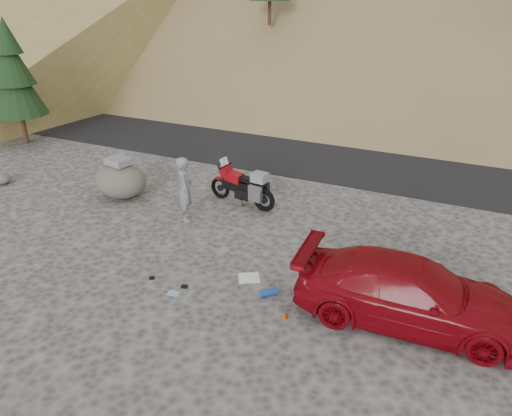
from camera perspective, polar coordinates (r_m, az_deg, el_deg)
The scene contains 15 objects.
ground at distance 13.36m, azimuth -7.00°, elevation -4.14°, with size 140.00×140.00×0.00m, color #3F3D3A.
road at distance 20.86m, azimuth 6.03°, elevation 6.95°, with size 120.00×7.00×0.05m, color black.
conifer_verge at distance 22.75m, azimuth -26.01°, elevation 13.67°, with size 2.20×2.20×5.04m.
motorcycle at distance 15.22m, azimuth -1.31°, elevation 2.41°, with size 2.37×0.89×1.41m.
man at distance 14.73m, azimuth -7.85°, elevation -1.24°, with size 0.69×0.46×1.90m, color gray.
red_car at distance 11.05m, azimuth 16.68°, elevation -12.13°, with size 1.88×4.62×1.34m, color maroon.
boulder at distance 16.41m, azimuth -15.20°, elevation 3.09°, with size 2.14×2.01×1.28m.
small_rock at distance 19.04m, azimuth -27.04°, elevation 3.00°, with size 0.68×0.63×0.37m.
gear_white_cloth at distance 11.87m, azimuth -0.80°, elevation -7.98°, with size 0.49×0.44×0.02m, color white.
gear_blue_mat at distance 11.26m, azimuth 1.50°, elevation -9.61°, with size 0.16×0.16×0.39m, color #19459B.
gear_bottle at distance 11.17m, azimuth 6.67°, elevation -9.99°, with size 0.07×0.07×0.20m, color #19459B.
gear_funnel at distance 10.61m, azimuth 3.28°, elevation -12.10°, with size 0.14×0.14×0.18m, color #B82D0C.
gear_glove_a at distance 11.66m, azimuth -8.20°, elevation -8.88°, with size 0.14×0.10×0.04m, color black.
gear_glove_b at distance 12.10m, azimuth -11.81°, elevation -7.82°, with size 0.13×0.10×0.04m, color black.
gear_blue_cloth at distance 11.50m, azimuth -9.42°, elevation -9.60°, with size 0.27×0.20×0.01m, color #86AACF.
Camera 1 is at (6.34, -9.77, 6.53)m, focal length 35.00 mm.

